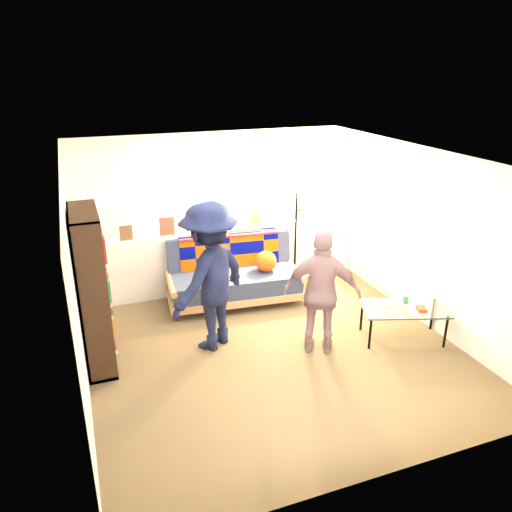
{
  "coord_description": "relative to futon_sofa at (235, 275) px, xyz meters",
  "views": [
    {
      "loc": [
        -2.13,
        -5.3,
        3.43
      ],
      "look_at": [
        0.0,
        0.4,
        1.05
      ],
      "focal_mm": 35.0,
      "sensor_mm": 36.0,
      "label": 1
    }
  ],
  "objects": [
    {
      "name": "person_left",
      "position": [
        -0.69,
        -1.14,
        0.55
      ],
      "size": [
        1.41,
        1.28,
        1.9
      ],
      "primitive_type": "imported",
      "rotation": [
        0.0,
        0.0,
        3.75
      ],
      "color": "black",
      "rests_on": "ground"
    },
    {
      "name": "person_right",
      "position": [
        0.54,
        -1.76,
        0.4
      ],
      "size": [
        1.01,
        0.81,
        1.6
      ],
      "primitive_type": "imported",
      "rotation": [
        0.0,
        0.0,
        2.62
      ],
      "color": "#C27D8E",
      "rests_on": "ground"
    },
    {
      "name": "futon_sofa",
      "position": [
        0.0,
        0.0,
        0.0
      ],
      "size": [
        2.09,
        1.14,
        0.87
      ],
      "color": "tan",
      "rests_on": "ground"
    },
    {
      "name": "room_shell",
      "position": [
        0.0,
        -0.84,
        1.27
      ],
      "size": [
        4.6,
        5.05,
        2.45
      ],
      "color": "silver",
      "rests_on": "ground"
    },
    {
      "name": "ground",
      "position": [
        0.0,
        -1.32,
        -0.4
      ],
      "size": [
        5.0,
        5.0,
        0.0
      ],
      "primitive_type": "plane",
      "color": "brown",
      "rests_on": "ground"
    },
    {
      "name": "floor_lamp",
      "position": [
        1.12,
        0.24,
        0.74
      ],
      "size": [
        0.35,
        0.29,
        1.62
      ],
      "color": "black",
      "rests_on": "ground"
    },
    {
      "name": "bookshelf",
      "position": [
        -2.08,
        -1.05,
        0.49
      ],
      "size": [
        0.32,
        0.96,
        1.91
      ],
      "color": "black",
      "rests_on": "ground"
    },
    {
      "name": "half_wall_ledge",
      "position": [
        0.0,
        0.48,
        0.1
      ],
      "size": [
        4.45,
        0.15,
        1.0
      ],
      "primitive_type": "cube",
      "color": "silver",
      "rests_on": "ground"
    },
    {
      "name": "coffee_table",
      "position": [
        1.7,
        -1.88,
        0.02
      ],
      "size": [
        1.21,
        0.91,
        0.56
      ],
      "color": "black",
      "rests_on": "ground"
    },
    {
      "name": "ledge_decor",
      "position": [
        -0.22,
        0.46,
        0.77
      ],
      "size": [
        2.97,
        0.02,
        0.45
      ],
      "color": "brown",
      "rests_on": "half_wall_ledge"
    }
  ]
}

